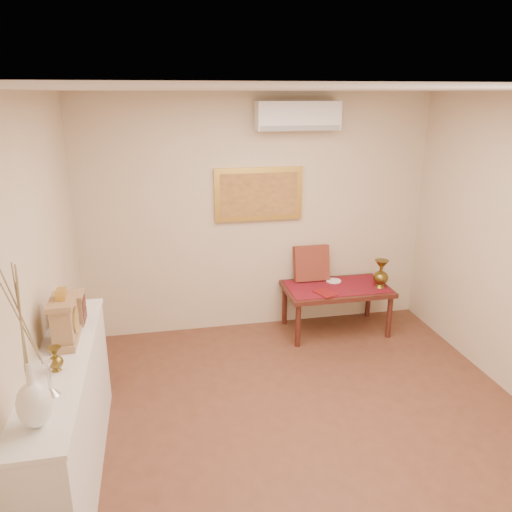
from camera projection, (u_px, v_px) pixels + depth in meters
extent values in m
plane|color=brown|center=(315.00, 443.00, 4.01)|extent=(4.50, 4.50, 0.00)
plane|color=silver|center=(330.00, 90.00, 3.17)|extent=(4.50, 4.50, 0.00)
cube|color=beige|center=(258.00, 215.00, 5.69)|extent=(4.00, 0.02, 2.70)
cube|color=beige|center=(26.00, 310.00, 3.21)|extent=(0.02, 4.50, 2.70)
cube|color=maroon|center=(337.00, 287.00, 5.75)|extent=(1.14, 0.59, 0.01)
cylinder|color=white|center=(334.00, 281.00, 5.90)|extent=(0.18, 0.18, 0.01)
cube|color=maroon|center=(325.00, 293.00, 5.54)|extent=(0.26, 0.30, 0.01)
cube|color=#5B121A|center=(311.00, 263.00, 5.89)|extent=(0.42, 0.18, 0.43)
cube|color=white|center=(70.00, 421.00, 3.52)|extent=(0.35, 2.00, 0.95)
cube|color=white|center=(62.00, 360.00, 3.36)|extent=(0.37, 2.02, 0.03)
cube|color=#A27C53|center=(67.00, 339.00, 3.56)|extent=(0.16, 0.36, 0.05)
cube|color=#A27C53|center=(64.00, 320.00, 3.51)|extent=(0.14, 0.30, 0.25)
cylinder|color=beige|center=(76.00, 319.00, 3.53)|extent=(0.01, 0.17, 0.17)
cylinder|color=gold|center=(76.00, 319.00, 3.53)|extent=(0.01, 0.19, 0.19)
cube|color=#A27C53|center=(62.00, 301.00, 3.47)|extent=(0.17, 0.34, 0.04)
cube|color=gold|center=(61.00, 294.00, 3.45)|extent=(0.06, 0.11, 0.07)
cube|color=#A27C53|center=(74.00, 310.00, 3.84)|extent=(0.15, 0.20, 0.22)
cube|color=#491D15|center=(85.00, 315.00, 3.87)|extent=(0.01, 0.17, 0.09)
cube|color=#491D15|center=(84.00, 303.00, 3.84)|extent=(0.01, 0.17, 0.09)
cube|color=#A27C53|center=(72.00, 295.00, 3.80)|extent=(0.16, 0.21, 0.02)
cube|color=#491D15|center=(337.00, 289.00, 5.76)|extent=(1.20, 0.70, 0.05)
cylinder|color=#491D15|center=(298.00, 325.00, 5.47)|extent=(0.06, 0.06, 0.50)
cylinder|color=#491D15|center=(389.00, 317.00, 5.68)|extent=(0.06, 0.06, 0.50)
cylinder|color=#491D15|center=(285.00, 305.00, 6.01)|extent=(0.06, 0.06, 0.50)
cylinder|color=#491D15|center=(368.00, 298.00, 6.22)|extent=(0.06, 0.06, 0.50)
cube|color=gold|center=(259.00, 194.00, 5.58)|extent=(1.00, 0.05, 0.60)
cube|color=#B17B3D|center=(259.00, 195.00, 5.56)|extent=(0.88, 0.01, 0.48)
cube|color=silver|center=(298.00, 116.00, 5.30)|extent=(0.90, 0.24, 0.30)
cube|color=gray|center=(301.00, 128.00, 5.22)|extent=(0.86, 0.02, 0.05)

